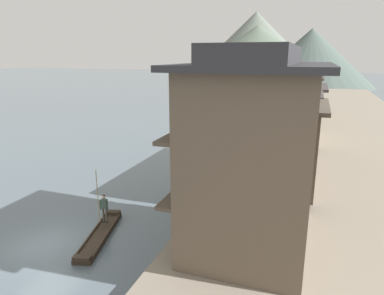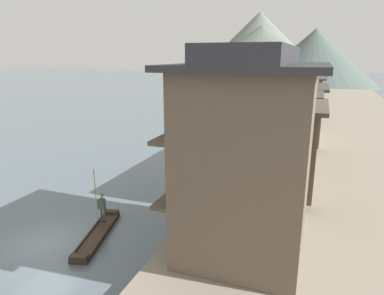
{
  "view_description": "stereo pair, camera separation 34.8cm",
  "coord_description": "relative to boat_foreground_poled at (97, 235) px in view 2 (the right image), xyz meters",
  "views": [
    {
      "loc": [
        12.13,
        -11.96,
        9.26
      ],
      "look_at": [
        2.94,
        13.67,
        1.93
      ],
      "focal_mm": 32.15,
      "sensor_mm": 36.0,
      "label": 1
    },
    {
      "loc": [
        12.46,
        -11.84,
        9.26
      ],
      "look_at": [
        2.94,
        13.67,
        1.93
      ],
      "focal_mm": 32.15,
      "sensor_mm": 36.0,
      "label": 2
    }
  ],
  "objects": [
    {
      "name": "ground_plane",
      "position": [
        -2.11,
        -1.64,
        -0.13
      ],
      "size": [
        400.0,
        400.0,
        0.0
      ],
      "primitive_type": "plane",
      "color": "slate"
    },
    {
      "name": "riverbank_right",
      "position": [
        13.17,
        28.36,
        0.32
      ],
      "size": [
        18.0,
        110.0,
        0.89
      ],
      "primitive_type": "cube",
      "color": "gray",
      "rests_on": "ground"
    },
    {
      "name": "boat_foreground_poled",
      "position": [
        0.0,
        0.0,
        0.0
      ],
      "size": [
        2.18,
        5.12,
        0.4
      ],
      "color": "#33281E",
      "rests_on": "ground"
    },
    {
      "name": "boatman_person",
      "position": [
        -0.28,
        0.94,
        1.27
      ],
      "size": [
        0.57,
        0.28,
        3.04
      ],
      "color": "black",
      "rests_on": "boat_foreground_poled"
    },
    {
      "name": "boat_moored_nearest",
      "position": [
        2.22,
        34.76,
        0.03
      ],
      "size": [
        2.28,
        4.96,
        0.48
      ],
      "color": "#33281E",
      "rests_on": "ground"
    },
    {
      "name": "boat_moored_second",
      "position": [
        2.49,
        15.1,
        0.05
      ],
      "size": [
        1.66,
        3.82,
        0.52
      ],
      "color": "#232326",
      "rests_on": "ground"
    },
    {
      "name": "boat_moored_third",
      "position": [
        2.49,
        23.2,
        0.15
      ],
      "size": [
        1.9,
        5.53,
        0.83
      ],
      "color": "brown",
      "rests_on": "ground"
    },
    {
      "name": "boat_moored_far",
      "position": [
        1.97,
        41.21,
        0.05
      ],
      "size": [
        2.02,
        4.79,
        0.54
      ],
      "color": "#423328",
      "rests_on": "ground"
    },
    {
      "name": "boat_midriver_drifting",
      "position": [
        -6.38,
        38.32,
        0.12
      ],
      "size": [
        4.85,
        1.21,
        0.73
      ],
      "color": "brown",
      "rests_on": "ground"
    },
    {
      "name": "boat_midriver_upstream",
      "position": [
        2.26,
        48.18,
        0.03
      ],
      "size": [
        1.87,
        4.17,
        0.49
      ],
      "color": "#232326",
      "rests_on": "ground"
    },
    {
      "name": "boat_upstream_distant",
      "position": [
        2.95,
        29.4,
        0.13
      ],
      "size": [
        1.62,
        4.43,
        0.74
      ],
      "color": "#423328",
      "rests_on": "ground"
    },
    {
      "name": "boat_crossing_west",
      "position": [
        2.91,
        53.29,
        -0.0
      ],
      "size": [
        1.54,
        4.96,
        0.38
      ],
      "color": "#423328",
      "rests_on": "ground"
    },
    {
      "name": "house_waterfront_nearest",
      "position": [
        7.67,
        1.05,
        5.06
      ],
      "size": [
        6.11,
        8.1,
        8.74
      ],
      "color": "brown",
      "rests_on": "riverbank_right"
    },
    {
      "name": "house_waterfront_second",
      "position": [
        7.8,
        8.95,
        3.76
      ],
      "size": [
        6.37,
        6.97,
        6.14
      ],
      "color": "brown",
      "rests_on": "riverbank_right"
    },
    {
      "name": "house_waterfront_tall",
      "position": [
        7.66,
        15.16,
        3.77
      ],
      "size": [
        6.09,
        6.38,
        6.14
      ],
      "color": "brown",
      "rests_on": "riverbank_right"
    },
    {
      "name": "house_waterfront_narrow",
      "position": [
        7.9,
        22.95,
        3.76
      ],
      "size": [
        6.56,
        8.39,
        6.14
      ],
      "color": "#7F705B",
      "rests_on": "riverbank_right"
    },
    {
      "name": "house_waterfront_far",
      "position": [
        7.37,
        30.41,
        3.77
      ],
      "size": [
        5.5,
        6.56,
        6.14
      ],
      "color": "gray",
      "rests_on": "riverbank_right"
    },
    {
      "name": "house_waterfront_end",
      "position": [
        7.81,
        37.44,
        3.76
      ],
      "size": [
        6.38,
        6.91,
        6.14
      ],
      "color": "#75604C",
      "rests_on": "riverbank_right"
    },
    {
      "name": "mooring_post_dock_near",
      "position": [
        4.52,
        3.52,
        1.25
      ],
      "size": [
        0.2,
        0.2,
        0.98
      ],
      "primitive_type": "cylinder",
      "color": "#473828",
      "rests_on": "riverbank_right"
    },
    {
      "name": "mooring_post_dock_mid",
      "position": [
        4.52,
        11.43,
        1.16
      ],
      "size": [
        0.2,
        0.2,
        0.79
      ],
      "primitive_type": "cylinder",
      "color": "#473828",
      "rests_on": "riverbank_right"
    },
    {
      "name": "stone_bridge",
      "position": [
        -2.11,
        69.48,
        3.61
      ],
      "size": [
        27.27,
        2.4,
        5.65
      ],
      "color": "gray",
      "rests_on": "ground"
    },
    {
      "name": "hill_far_west",
      "position": [
        7.46,
        99.45,
        8.38
      ],
      "size": [
        37.73,
        37.73,
        17.03
      ],
      "primitive_type": "cone",
      "color": "#4C5B56",
      "rests_on": "ground"
    },
    {
      "name": "hill_far_centre",
      "position": [
        -10.5,
        110.63,
        9.5
      ],
      "size": [
        57.68,
        57.68,
        19.27
      ],
      "primitive_type": "cone",
      "color": "#5B6B5B",
      "rests_on": "ground"
    },
    {
      "name": "hill_far_east",
      "position": [
        -14.02,
        126.81,
        12.63
      ],
      "size": [
        53.92,
        53.92,
        25.52
      ],
      "primitive_type": "cone",
      "color": "slate",
      "rests_on": "ground"
    }
  ]
}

